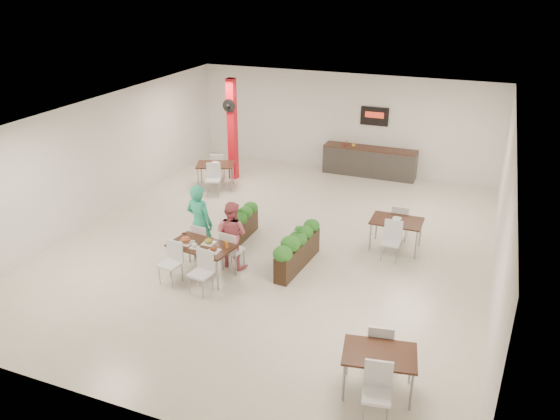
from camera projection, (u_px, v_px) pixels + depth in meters
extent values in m
plane|color=beige|center=(276.00, 243.00, 13.44)|extent=(12.00, 12.00, 0.00)
cube|color=white|center=(344.00, 122.00, 17.91)|extent=(10.00, 0.10, 3.20)
cube|color=white|center=(117.00, 322.00, 7.69)|extent=(10.00, 0.10, 3.20)
cube|color=white|center=(102.00, 158.00, 14.48)|extent=(0.10, 12.00, 3.20)
cube|color=white|center=(503.00, 214.00, 11.12)|extent=(0.10, 12.00, 3.20)
cube|color=white|center=(276.00, 115.00, 12.16)|extent=(10.00, 12.00, 0.04)
cube|color=red|center=(232.00, 130.00, 17.05)|extent=(0.25, 0.25, 3.20)
cylinder|color=black|center=(229.00, 106.00, 16.58)|extent=(0.40, 0.06, 0.40)
sphere|color=black|center=(228.00, 106.00, 16.54)|extent=(0.12, 0.12, 0.12)
cube|color=#322F2C|center=(369.00, 162.00, 17.74)|extent=(3.00, 0.60, 0.90)
cube|color=black|center=(370.00, 148.00, 17.55)|extent=(3.00, 0.62, 0.04)
cube|color=black|center=(375.00, 116.00, 17.42)|extent=(0.90, 0.04, 0.60)
cube|color=red|center=(374.00, 115.00, 17.38)|extent=(0.60, 0.02, 0.18)
imported|color=maroon|center=(346.00, 142.00, 17.77)|extent=(0.09, 0.09, 0.19)
imported|color=gold|center=(354.00, 143.00, 17.70)|extent=(0.13, 0.13, 0.17)
cube|color=black|center=(202.00, 246.00, 11.73)|extent=(1.50, 0.98, 0.04)
cylinder|color=gray|center=(170.00, 261.00, 11.90)|extent=(0.04, 0.04, 0.71)
cylinder|color=gray|center=(218.00, 275.00, 11.32)|extent=(0.04, 0.04, 0.71)
cylinder|color=gray|center=(189.00, 248.00, 12.44)|extent=(0.04, 0.04, 0.71)
cylinder|color=gray|center=(236.00, 261.00, 11.86)|extent=(0.04, 0.04, 0.71)
cube|color=white|center=(204.00, 242.00, 12.50)|extent=(0.47, 0.47, 0.05)
cube|color=white|center=(198.00, 235.00, 12.25)|extent=(0.42, 0.10, 0.45)
cylinder|color=gray|center=(215.00, 250.00, 12.65)|extent=(0.02, 0.02, 0.43)
cylinder|color=gray|center=(203.00, 246.00, 12.81)|extent=(0.02, 0.02, 0.43)
cylinder|color=gray|center=(206.00, 256.00, 12.38)|extent=(0.02, 0.02, 0.43)
cylinder|color=gray|center=(194.00, 252.00, 12.54)|extent=(0.02, 0.02, 0.43)
cube|color=white|center=(233.00, 250.00, 12.14)|extent=(0.47, 0.47, 0.05)
cube|color=white|center=(228.00, 243.00, 11.89)|extent=(0.42, 0.10, 0.45)
cylinder|color=gray|center=(244.00, 258.00, 12.29)|extent=(0.02, 0.02, 0.43)
cylinder|color=gray|center=(231.00, 254.00, 12.45)|extent=(0.02, 0.02, 0.43)
cylinder|color=gray|center=(236.00, 264.00, 12.02)|extent=(0.02, 0.02, 0.43)
cylinder|color=gray|center=(223.00, 261.00, 12.17)|extent=(0.02, 0.02, 0.43)
cube|color=white|center=(170.00, 264.00, 11.54)|extent=(0.47, 0.47, 0.05)
cube|color=white|center=(175.00, 250.00, 11.59)|extent=(0.42, 0.10, 0.45)
cylinder|color=gray|center=(159.00, 276.00, 11.58)|extent=(0.02, 0.02, 0.43)
cylinder|color=gray|center=(172.00, 280.00, 11.42)|extent=(0.02, 0.02, 0.43)
cylinder|color=gray|center=(170.00, 269.00, 11.85)|extent=(0.02, 0.02, 0.43)
cylinder|color=gray|center=(182.00, 273.00, 11.70)|extent=(0.02, 0.02, 0.43)
cube|color=white|center=(200.00, 274.00, 11.18)|extent=(0.47, 0.47, 0.05)
cube|color=white|center=(205.00, 259.00, 11.23)|extent=(0.42, 0.10, 0.45)
cylinder|color=gray|center=(189.00, 285.00, 11.22)|extent=(0.02, 0.02, 0.43)
cylinder|color=gray|center=(203.00, 290.00, 11.06)|extent=(0.02, 0.02, 0.43)
cylinder|color=gray|center=(199.00, 278.00, 11.49)|extent=(0.02, 0.02, 0.43)
cylinder|color=gray|center=(213.00, 282.00, 11.34)|extent=(0.02, 0.02, 0.43)
cube|color=white|center=(186.00, 243.00, 11.80)|extent=(0.34, 0.34, 0.01)
ellipsoid|color=brown|center=(186.00, 240.00, 11.77)|extent=(0.22, 0.22, 0.13)
cube|color=white|center=(209.00, 243.00, 11.77)|extent=(0.29, 0.29, 0.01)
ellipsoid|color=orange|center=(209.00, 241.00, 11.74)|extent=(0.18, 0.18, 0.11)
cube|color=white|center=(213.00, 251.00, 11.44)|extent=(0.29, 0.29, 0.01)
ellipsoid|color=#44180D|center=(213.00, 249.00, 11.42)|extent=(0.16, 0.16, 0.10)
cube|color=white|center=(195.00, 247.00, 11.60)|extent=(0.20, 0.20, 0.01)
ellipsoid|color=white|center=(194.00, 246.00, 11.58)|extent=(0.12, 0.12, 0.07)
cylinder|color=orange|center=(227.00, 245.00, 11.56)|extent=(0.07, 0.07, 0.15)
imported|color=brown|center=(184.00, 235.00, 12.03)|extent=(0.12, 0.12, 0.10)
imported|color=#29B182|center=(200.00, 223.00, 12.34)|extent=(0.72, 0.53, 1.84)
imported|color=#E06373|center=(232.00, 234.00, 12.13)|extent=(0.83, 0.69, 1.56)
cube|color=black|center=(240.00, 231.00, 13.46)|extent=(0.28, 1.63, 0.54)
ellipsoid|color=#1D5F1B|center=(227.00, 227.00, 12.74)|extent=(0.40, 0.40, 0.32)
ellipsoid|color=#1D5F1B|center=(233.00, 221.00, 13.02)|extent=(0.40, 0.40, 0.32)
ellipsoid|color=#1D5F1B|center=(239.00, 216.00, 13.31)|extent=(0.40, 0.40, 0.32)
ellipsoid|color=#1D5F1B|center=(245.00, 211.00, 13.59)|extent=(0.40, 0.40, 0.32)
ellipsoid|color=#1D5F1B|center=(251.00, 206.00, 13.87)|extent=(0.40, 0.40, 0.32)
imported|color=#1D5F1B|center=(239.00, 214.00, 13.28)|extent=(0.32, 0.28, 0.35)
cube|color=black|center=(298.00, 255.00, 12.25)|extent=(0.46, 1.84, 0.61)
ellipsoid|color=#1D5F1B|center=(283.00, 252.00, 11.45)|extent=(0.40, 0.40, 0.32)
ellipsoid|color=#1D5F1B|center=(291.00, 245.00, 11.77)|extent=(0.40, 0.40, 0.32)
ellipsoid|color=#1D5F1B|center=(298.00, 238.00, 12.08)|extent=(0.40, 0.40, 0.32)
ellipsoid|color=#1D5F1B|center=(305.00, 231.00, 12.39)|extent=(0.40, 0.40, 0.32)
ellipsoid|color=#1D5F1B|center=(312.00, 225.00, 12.71)|extent=(0.40, 0.40, 0.32)
imported|color=#1D5F1B|center=(298.00, 235.00, 12.05)|extent=(0.22, 0.22, 0.40)
cube|color=black|center=(215.00, 165.00, 16.66)|extent=(1.31, 1.09, 0.04)
cylinder|color=gray|center=(198.00, 180.00, 16.53)|extent=(0.04, 0.04, 0.71)
cylinder|color=gray|center=(231.00, 180.00, 16.52)|extent=(0.04, 0.04, 0.71)
cylinder|color=gray|center=(201.00, 173.00, 17.11)|extent=(0.04, 0.04, 0.71)
cylinder|color=gray|center=(233.00, 173.00, 17.09)|extent=(0.04, 0.04, 0.71)
cube|color=white|center=(218.00, 167.00, 17.33)|extent=(0.54, 0.54, 0.05)
cube|color=white|center=(217.00, 161.00, 17.05)|extent=(0.41, 0.19, 0.45)
cylinder|color=gray|center=(224.00, 172.00, 17.57)|extent=(0.02, 0.02, 0.43)
cylinder|color=gray|center=(214.00, 172.00, 17.58)|extent=(0.02, 0.02, 0.43)
cylinder|color=gray|center=(223.00, 176.00, 17.26)|extent=(0.02, 0.02, 0.43)
cylinder|color=gray|center=(212.00, 176.00, 17.27)|extent=(0.02, 0.02, 0.43)
cube|color=white|center=(213.00, 180.00, 16.23)|extent=(0.54, 0.54, 0.05)
cube|color=white|center=(214.00, 170.00, 16.30)|extent=(0.41, 0.19, 0.45)
cylinder|color=gray|center=(207.00, 189.00, 16.17)|extent=(0.02, 0.02, 0.43)
cylinder|color=gray|center=(219.00, 189.00, 16.16)|extent=(0.02, 0.02, 0.43)
cylinder|color=gray|center=(209.00, 185.00, 16.48)|extent=(0.02, 0.02, 0.43)
cylinder|color=gray|center=(220.00, 185.00, 16.47)|extent=(0.02, 0.02, 0.43)
imported|color=white|center=(215.00, 163.00, 16.64)|extent=(0.22, 0.22, 0.05)
cube|color=black|center=(397.00, 221.00, 12.89)|extent=(1.19, 0.79, 0.04)
cylinder|color=gray|center=(370.00, 237.00, 12.94)|extent=(0.04, 0.04, 0.71)
cylinder|color=gray|center=(416.00, 245.00, 12.57)|extent=(0.04, 0.04, 0.71)
cylinder|color=gray|center=(376.00, 226.00, 13.51)|extent=(0.04, 0.04, 0.71)
cylinder|color=gray|center=(420.00, 233.00, 13.15)|extent=(0.04, 0.04, 0.71)
cube|color=white|center=(400.00, 222.00, 13.52)|extent=(0.42, 0.42, 0.05)
cube|color=white|center=(400.00, 215.00, 13.25)|extent=(0.42, 0.04, 0.45)
cylinder|color=gray|center=(407.00, 229.00, 13.70)|extent=(0.02, 0.02, 0.43)
cylinder|color=gray|center=(394.00, 227.00, 13.81)|extent=(0.02, 0.02, 0.43)
cylinder|color=gray|center=(405.00, 234.00, 13.41)|extent=(0.02, 0.02, 0.43)
cylinder|color=gray|center=(391.00, 232.00, 13.52)|extent=(0.02, 0.02, 0.43)
cube|color=white|center=(391.00, 242.00, 12.49)|extent=(0.42, 0.42, 0.05)
cube|color=white|center=(393.00, 229.00, 12.55)|extent=(0.42, 0.04, 0.45)
cylinder|color=gray|center=(381.00, 253.00, 12.50)|extent=(0.02, 0.02, 0.43)
cylinder|color=gray|center=(396.00, 256.00, 12.39)|extent=(0.02, 0.02, 0.43)
cylinder|color=gray|center=(384.00, 247.00, 12.79)|extent=(0.02, 0.02, 0.43)
cylinder|color=gray|center=(399.00, 249.00, 12.67)|extent=(0.02, 0.02, 0.43)
imported|color=white|center=(397.00, 219.00, 12.87)|extent=(0.22, 0.22, 0.05)
cube|color=black|center=(380.00, 354.00, 8.40)|extent=(1.25, 0.94, 0.04)
cylinder|color=gray|center=(344.00, 382.00, 8.36)|extent=(0.04, 0.04, 0.71)
cylinder|color=gray|center=(411.00, 392.00, 8.17)|extent=(0.04, 0.04, 0.71)
cylinder|color=gray|center=(348.00, 356.00, 8.93)|extent=(0.04, 0.04, 0.71)
cylinder|color=gray|center=(411.00, 365.00, 8.74)|extent=(0.04, 0.04, 0.71)
cube|color=white|center=(380.00, 345.00, 9.05)|extent=(0.49, 0.49, 0.05)
cube|color=white|center=(381.00, 340.00, 8.78)|extent=(0.42, 0.11, 0.45)
cylinder|color=gray|center=(389.00, 351.00, 9.27)|extent=(0.02, 0.02, 0.43)
cylinder|color=gray|center=(369.00, 349.00, 9.33)|extent=(0.02, 0.02, 0.43)
cylinder|color=gray|center=(389.00, 364.00, 8.96)|extent=(0.02, 0.02, 0.43)
cylinder|color=gray|center=(368.00, 362.00, 9.03)|extent=(0.02, 0.02, 0.43)
cube|color=white|center=(377.00, 395.00, 7.98)|extent=(0.49, 0.49, 0.05)
cube|color=white|center=(378.00, 373.00, 8.05)|extent=(0.42, 0.11, 0.45)
cylinder|color=gray|center=(363.00, 414.00, 7.95)|extent=(0.02, 0.02, 0.43)
cylinder|color=gray|center=(387.00, 418.00, 7.89)|extent=(0.02, 0.02, 0.43)
cylinder|color=gray|center=(365.00, 398.00, 8.25)|extent=(0.02, 0.02, 0.43)
cylinder|color=gray|center=(388.00, 401.00, 8.19)|extent=(0.02, 0.02, 0.43)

